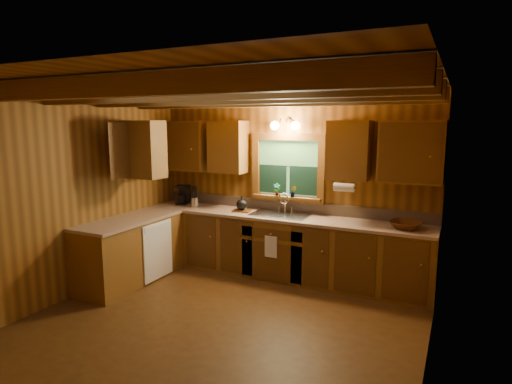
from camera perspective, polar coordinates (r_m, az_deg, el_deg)
The scene contains 20 objects.
room at distance 4.56m, azimuth -4.40°, elevation -2.07°, with size 4.20×4.20×4.20m.
ceiling_beams at distance 4.49m, azimuth -4.59°, elevation 13.01°, with size 4.20×2.54×0.18m.
base_cabinets at distance 6.10m, azimuth -2.21°, elevation -7.57°, with size 4.20×2.22×0.86m.
countertop at distance 5.98m, azimuth -2.09°, elevation -3.44°, with size 4.20×2.24×0.04m.
backsplash at distance 6.29m, azimuth 4.32°, elevation -1.90°, with size 4.20×0.02×0.16m, color #9E816A.
dishwasher_panel at distance 6.14m, azimuth -13.06°, elevation -7.70°, with size 0.02×0.60×0.80m, color white.
upper_cabinets at distance 6.00m, azimuth -2.26°, elevation 5.86°, with size 4.19×1.77×0.78m.
window at distance 6.19m, azimuth 4.32°, elevation 3.06°, with size 1.12×0.08×1.00m.
window_sill at distance 6.21m, azimuth 4.12°, elevation -0.73°, with size 1.06×0.14×0.04m, color brown.
wall_sconce at distance 6.05m, azimuth 3.97°, elevation 8.95°, with size 0.45×0.21×0.17m.
paper_towel_roll at distance 5.62m, azimuth 11.78°, elevation 0.62°, with size 0.11×0.11×0.27m, color white.
dish_towel at distance 5.85m, azimuth 2.01°, elevation -7.39°, with size 0.18×0.01×0.30m, color white.
sink at distance 6.06m, azimuth 3.32°, elevation -3.51°, with size 0.82×0.48×0.43m.
coffee_maker at distance 6.94m, azimuth -9.79°, elevation -0.36°, with size 0.17×0.22×0.31m.
utensil_crock at distance 6.68m, azimuth -8.23°, elevation -1.29°, with size 0.12×0.12×0.33m.
cutting_board at distance 6.28m, azimuth -1.94°, elevation -2.54°, with size 0.26×0.18×0.02m, color #513111.
teakettle at distance 6.26m, azimuth -1.95°, elevation -1.70°, with size 0.16×0.16×0.21m.
wicker_basket at distance 5.57m, azimuth 19.52°, elevation -4.23°, with size 0.38×0.38×0.09m, color #48230C.
potted_plant_left at distance 6.21m, azimuth 2.84°, elevation 0.34°, with size 0.10×0.07×0.19m, color #513111.
potted_plant_right at distance 6.12m, azimuth 5.03°, elevation 0.09°, with size 0.09×0.07×0.17m, color #513111.
Camera 1 is at (2.26, -3.86, 2.19)m, focal length 29.71 mm.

